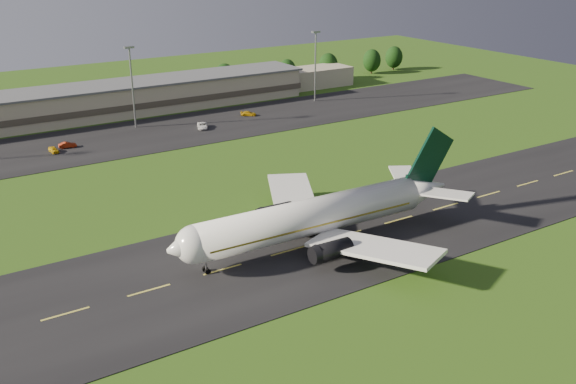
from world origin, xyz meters
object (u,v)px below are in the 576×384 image
light_mast_centre (132,78)px  light_mast_east (315,58)px  airliner (316,216)px  terminal (119,99)px  service_vehicle_a (54,150)px  service_vehicle_d (248,114)px  service_vehicle_c (202,126)px  service_vehicle_b (67,145)px

light_mast_centre → light_mast_east: size_ratio=1.00×
airliner → terminal: (1.38, 96.21, -0.67)m
light_mast_centre → service_vehicle_a: light_mast_centre is taller
service_vehicle_d → service_vehicle_c: bearing=141.2°
terminal → airliner: bearing=-90.8°
terminal → light_mast_east: bearing=-16.8°
service_vehicle_a → service_vehicle_b: 4.05m
airliner → service_vehicle_b: 74.11m
light_mast_centre → service_vehicle_d: bearing=-9.5°
light_mast_centre → service_vehicle_d: (29.81, -4.99, -12.02)m
terminal → service_vehicle_a: bearing=-132.2°
light_mast_east → service_vehicle_b: bearing=-173.4°
light_mast_east → service_vehicle_a: bearing=-172.3°
terminal → light_mast_east: (53.60, -16.18, 8.75)m
airliner → service_vehicle_a: bearing=109.7°
light_mast_east → service_vehicle_c: size_ratio=3.94×
light_mast_centre → service_vehicle_b: (-19.21, -8.56, -11.99)m
airliner → service_vehicle_c: 71.50m
service_vehicle_b → light_mast_east: bearing=-77.6°
light_mast_east → service_vehicle_c: light_mast_east is taller
service_vehicle_c → light_mast_east: bearing=35.9°
light_mast_centre → service_vehicle_a: (-22.76, -10.50, -12.01)m
light_mast_east → service_vehicle_d: 28.36m
terminal → service_vehicle_d: (28.41, -21.18, -3.28)m
light_mast_centre → service_vehicle_c: light_mast_centre is taller
terminal → service_vehicle_a: terminal is taller
light_mast_east → service_vehicle_b: (-74.21, -8.56, -11.99)m
terminal → service_vehicle_d: terminal is taller
terminal → light_mast_east: size_ratio=7.13×
light_mast_east → service_vehicle_a: light_mast_east is taller
airliner → light_mast_centre: light_mast_centre is taller
service_vehicle_a → service_vehicle_b: service_vehicle_b is taller
terminal → service_vehicle_b: (-20.61, -24.74, -3.24)m
airliner → service_vehicle_a: airliner is taller
service_vehicle_a → service_vehicle_c: (36.56, 0.53, 0.09)m
terminal → service_vehicle_c: 29.12m
service_vehicle_c → airliner: bearing=-78.9°
light_mast_centre → service_vehicle_b: light_mast_centre is taller
light_mast_centre → service_vehicle_b: 24.21m
service_vehicle_a → airliner: bearing=-76.9°
light_mast_centre → service_vehicle_a: 27.79m
airliner → light_mast_east: bearing=57.1°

